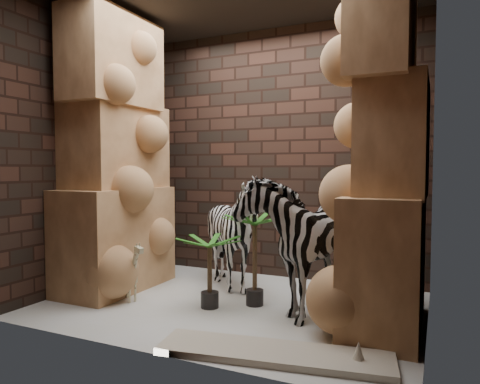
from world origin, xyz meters
The scene contains 13 objects.
floor centered at (0.00, 0.00, 0.00)m, with size 3.50×3.50×0.00m, color silver.
wall_back centered at (0.00, 1.25, 1.50)m, with size 3.50×3.50×0.00m, color #362017.
wall_front centered at (0.00, -1.25, 1.50)m, with size 3.50×3.50×0.00m, color #362017.
wall_left centered at (-1.75, 0.00, 1.50)m, with size 3.00×3.00×0.00m, color #362017.
wall_right centered at (1.75, 0.00, 1.50)m, with size 3.00×3.00×0.00m, color #362017.
rock_pillar_left centered at (-1.40, 0.00, 1.50)m, with size 0.68×1.30×3.00m, color tan, non-canonical shape.
rock_pillar_right centered at (1.42, 0.00, 1.50)m, with size 0.58×1.25×3.00m, color tan, non-canonical shape.
zebra_right centered at (0.67, 0.22, 0.75)m, with size 0.68×1.26×1.49m, color white.
zebra_left centered at (-0.20, 0.47, 0.54)m, with size 0.96×1.19×1.08m, color white.
giraffe_toy centered at (-0.99, -0.31, 0.31)m, with size 0.32×0.11×0.62m, color beige, non-canonical shape.
palm_front centered at (0.22, 0.08, 0.44)m, with size 0.36×0.36×0.89m, color #13520F, non-canonical shape.
palm_back centered at (-0.14, -0.17, 0.34)m, with size 0.36×0.36×0.69m, color #13520F, non-canonical shape.
surfboard centered at (0.78, -0.94, 0.03)m, with size 1.64×0.40×0.05m, color beige.
Camera 1 is at (1.81, -3.74, 1.31)m, focal length 32.62 mm.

